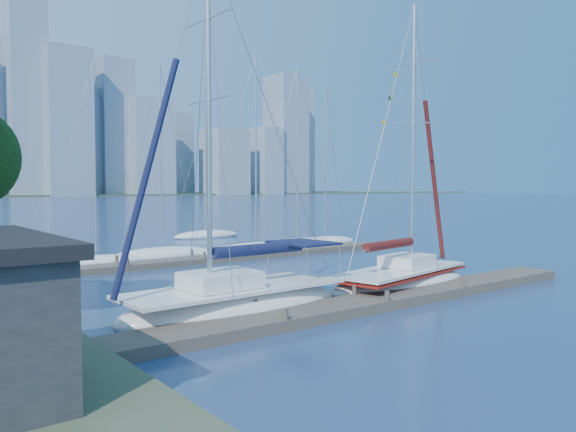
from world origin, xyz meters
TOP-DOWN VIEW (x-y plane):
  - ground at (0.00, 0.00)m, footprint 700.00×700.00m
  - near_dock at (0.00, 0.00)m, footprint 26.00×2.00m
  - far_dock at (2.00, 16.00)m, footprint 30.00×1.80m
  - sailboat_navy at (-5.07, 2.10)m, footprint 9.57×3.43m
  - sailboat_maroon at (3.95, 1.81)m, footprint 9.03×4.38m
  - bg_boat_1 at (-4.59, 18.61)m, footprint 6.55×2.76m
  - bg_boat_2 at (0.04, 19.20)m, footprint 7.77×5.16m
  - bg_boat_3 at (6.92, 18.05)m, footprint 9.31×4.77m
  - bg_boat_4 at (11.28, 18.68)m, footprint 7.83×3.85m
  - bg_boat_5 at (14.77, 19.29)m, footprint 6.73×4.03m
  - bg_boat_7 at (10.28, 31.15)m, footprint 7.09×3.85m

SIDE VIEW (x-z plane):
  - ground at x=0.00m, z-range 0.00..0.00m
  - far_dock at x=2.00m, z-range 0.00..0.36m
  - near_dock at x=0.00m, z-range 0.00..0.40m
  - bg_boat_1 at x=-4.59m, z-range -6.14..6.64m
  - bg_boat_7 at x=10.28m, z-range -5.61..6.11m
  - bg_boat_5 at x=14.77m, z-range -6.50..7.04m
  - bg_boat_3 at x=6.92m, z-range -6.97..7.52m
  - bg_boat_2 at x=0.04m, z-range -6.40..6.97m
  - bg_boat_4 at x=11.28m, z-range -6.96..7.55m
  - sailboat_navy at x=-5.07m, z-range -6.07..8.12m
  - sailboat_maroon at x=3.95m, z-range -5.94..8.10m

